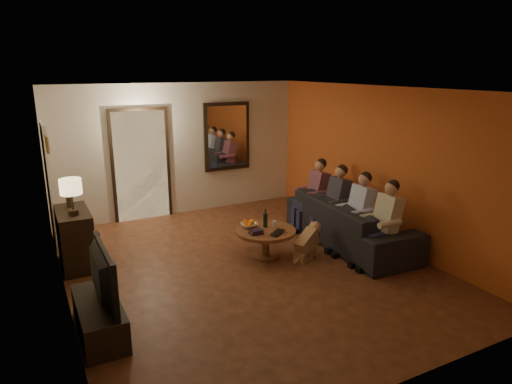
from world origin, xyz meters
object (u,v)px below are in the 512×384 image
person_b (357,215)px  tv (95,276)px  coffee_table (266,243)px  dresser (75,238)px  person_a (384,227)px  tv_stand (99,318)px  bowl (249,225)px  dog (307,241)px  wine_bottle (265,218)px  person_c (335,205)px  person_d (315,197)px  table_lamp (72,197)px  sofa (350,222)px  laptop (280,233)px

person_b → tv: bearing=-172.0°
tv → coffee_table: (2.67, 1.03, -0.48)m
dresser → person_a: bearing=-26.8°
tv_stand → bowl: 2.81m
dog → wine_bottle: bearing=113.9°
dresser → coffee_table: (2.67, -1.02, -0.20)m
person_b → person_c: size_ratio=1.00×
bowl → person_d: bearing=18.1°
person_d → tv_stand: bearing=-156.5°
tv → person_b: size_ratio=0.93×
table_lamp → coffee_table: table_lamp is taller
person_b → wine_bottle: 1.48m
sofa → person_d: (-0.10, 0.90, 0.22)m
tv_stand → person_c: (4.10, 1.18, 0.41)m
tv → person_d: (4.10, 1.78, -0.11)m
person_c → dog: person_c is taller
person_a → person_d: 1.80m
dog → coffee_table: (-0.54, 0.35, -0.06)m
sofa → table_lamp: bearing=80.8°
bowl → person_b: bearing=-22.8°
sofa → bowl: bearing=81.1°
tv → bowl: (2.49, 1.25, -0.23)m
tv_stand → wine_bottle: bearing=22.6°
sofa → person_b: 0.38m
wine_bottle → person_d: bearing=25.1°
laptop → dog: bearing=-45.8°
table_lamp → tv: size_ratio=0.49×
dresser → tv_stand: bearing=-90.0°
coffee_table → bowl: 0.38m
person_d → coffee_table: 1.65m
person_d → coffee_table: size_ratio=1.27×
bowl → laptop: (0.28, -0.50, -0.02)m
person_d → bowl: 1.69m
sofa → person_d: size_ratio=2.18×
tv → sofa: bearing=-78.2°
wine_bottle → laptop: size_ratio=0.94×
sofa → laptop: sofa is taller
person_a → coffee_table: (-1.42, 1.06, -0.38)m
table_lamp → sofa: size_ratio=0.21×
person_b → person_c: (0.00, 0.60, 0.00)m
tv → person_b: (4.10, 0.58, -0.11)m
dog → laptop: size_ratio=1.70×
wine_bottle → laptop: (0.05, -0.38, -0.14)m
person_b → person_d: bearing=90.0°
person_c → wine_bottle: size_ratio=3.87×
table_lamp → wine_bottle: table_lamp is taller
dresser → person_d: bearing=-3.8°
laptop → tv_stand: bearing=158.6°
person_b → laptop: size_ratio=3.65×
person_d → wine_bottle: 1.52m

